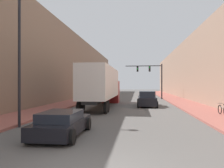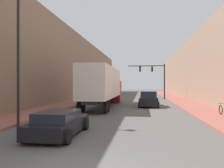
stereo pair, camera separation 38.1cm
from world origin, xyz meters
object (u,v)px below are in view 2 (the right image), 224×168
at_px(sedan_car, 59,123).
at_px(street_lamp, 18,41).
at_px(parked_bicycle, 223,110).
at_px(semi_truck, 104,85).
at_px(traffic_signal_gantry, 155,75).
at_px(suv_car, 148,99).

distance_m(sedan_car, street_lamp, 5.63).
bearing_deg(street_lamp, parked_bicycle, 22.59).
distance_m(semi_truck, street_lamp, 12.20).
height_order(street_lamp, parked_bicycle, street_lamp).
xyz_separation_m(sedan_car, parked_bicycle, (9.88, 7.13, -0.05)).
bearing_deg(sedan_car, parked_bicycle, 35.79).
bearing_deg(traffic_signal_gantry, semi_truck, -114.56).
bearing_deg(parked_bicycle, semi_truck, 148.65).
distance_m(suv_car, traffic_signal_gantry, 13.01).
relative_size(street_lamp, parked_bicycle, 4.30).
distance_m(street_lamp, parked_bicycle, 14.77).
xyz_separation_m(traffic_signal_gantry, parked_bicycle, (3.79, -19.90, -3.53)).
relative_size(suv_car, parked_bicycle, 2.64).
bearing_deg(semi_truck, suv_car, 14.72).
relative_size(sedan_car, traffic_signal_gantry, 0.69).
distance_m(semi_truck, suv_car, 5.19).
relative_size(sedan_car, parked_bicycle, 2.32).
bearing_deg(traffic_signal_gantry, suv_car, -96.86).
distance_m(suv_car, street_lamp, 15.52).
xyz_separation_m(sedan_car, street_lamp, (-3.13, 1.71, 4.35)).
bearing_deg(semi_truck, sedan_car, -89.16).
distance_m(semi_truck, traffic_signal_gantry, 15.23).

